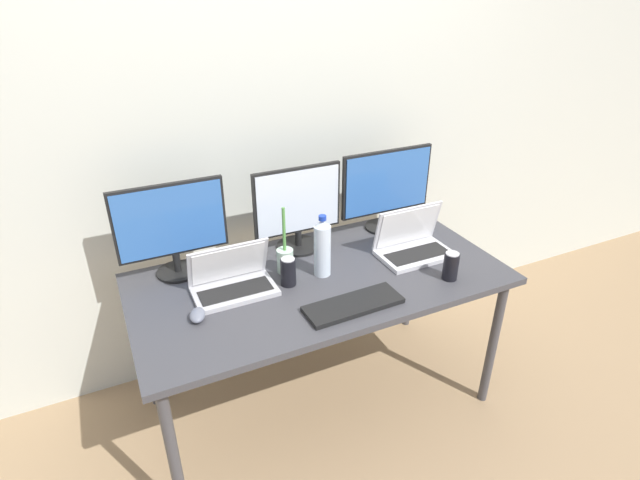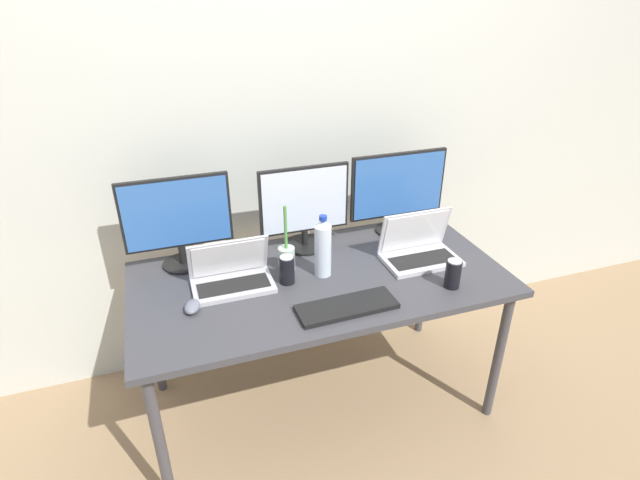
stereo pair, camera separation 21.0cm
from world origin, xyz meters
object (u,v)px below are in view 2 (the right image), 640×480
at_px(monitor_left, 177,219).
at_px(soda_can_by_laptop, 453,274).
at_px(mouse_by_keyboard, 192,307).
at_px(keyboard_main, 347,307).
at_px(water_bottle, 323,248).
at_px(bamboo_vase, 287,257).
at_px(laptop_silver, 231,275).
at_px(laptop_secondary, 418,249).
at_px(monitor_center, 304,206).
at_px(work_desk, 320,288).
at_px(monitor_right, 398,190).
at_px(soda_can_near_keyboard, 287,270).

relative_size(monitor_left, soda_can_by_laptop, 3.72).
bearing_deg(monitor_left, mouse_by_keyboard, -90.25).
bearing_deg(keyboard_main, mouse_by_keyboard, 160.87).
distance_m(water_bottle, bamboo_vase, 0.18).
relative_size(laptop_silver, mouse_by_keyboard, 3.62).
bearing_deg(water_bottle, soda_can_by_laptop, -29.41).
bearing_deg(keyboard_main, soda_can_by_laptop, -0.65).
bearing_deg(soda_can_by_laptop, mouse_by_keyboard, 170.32).
height_order(keyboard_main, water_bottle, water_bottle).
bearing_deg(laptop_secondary, monitor_center, 147.92).
distance_m(water_bottle, soda_can_by_laptop, 0.56).
distance_m(monitor_center, laptop_silver, 0.49).
bearing_deg(keyboard_main, laptop_secondary, 28.38).
relative_size(work_desk, monitor_left, 3.46).
height_order(monitor_right, water_bottle, monitor_right).
bearing_deg(soda_can_by_laptop, monitor_left, 152.35).
relative_size(laptop_silver, bamboo_vase, 1.09).
relative_size(monitor_left, monitor_right, 0.95).
distance_m(monitor_left, monitor_right, 1.06).
distance_m(keyboard_main, soda_can_near_keyboard, 0.32).
relative_size(laptop_silver, laptop_secondary, 0.99).
bearing_deg(work_desk, soda_can_near_keyboard, 179.33).
bearing_deg(soda_can_near_keyboard, laptop_silver, 166.68).
distance_m(monitor_right, laptop_secondary, 0.34).
distance_m(keyboard_main, mouse_by_keyboard, 0.61).
height_order(water_bottle, bamboo_vase, bamboo_vase).
xyz_separation_m(laptop_silver, soda_can_near_keyboard, (0.23, -0.05, 0.01)).
bearing_deg(work_desk, monitor_center, 85.80).
xyz_separation_m(monitor_left, water_bottle, (0.57, -0.28, -0.10)).
distance_m(laptop_silver, mouse_by_keyboard, 0.23).
bearing_deg(mouse_by_keyboard, soda_can_by_laptop, 6.65).
xyz_separation_m(mouse_by_keyboard, soda_can_near_keyboard, (0.41, 0.08, 0.04)).
bearing_deg(work_desk, monitor_right, 29.31).
relative_size(mouse_by_keyboard, bamboo_vase, 0.30).
bearing_deg(laptop_silver, keyboard_main, -38.73).
height_order(soda_can_by_laptop, bamboo_vase, bamboo_vase).
xyz_separation_m(laptop_silver, mouse_by_keyboard, (-0.18, -0.13, -0.03)).
relative_size(monitor_left, monitor_center, 1.09).
bearing_deg(monitor_center, monitor_right, -0.28).
xyz_separation_m(work_desk, laptop_secondary, (0.48, -0.00, 0.11)).
distance_m(monitor_center, bamboo_vase, 0.27).
bearing_deg(water_bottle, monitor_center, 89.36).
bearing_deg(work_desk, mouse_by_keyboard, -172.06).
distance_m(keyboard_main, soda_can_by_laptop, 0.48).
relative_size(work_desk, monitor_center, 3.77).
xyz_separation_m(laptop_secondary, bamboo_vase, (-0.60, 0.11, 0.01)).
relative_size(monitor_right, bamboo_vase, 1.60).
relative_size(keyboard_main, mouse_by_keyboard, 4.29).
distance_m(monitor_center, soda_can_near_keyboard, 0.36).
relative_size(laptop_silver, soda_can_by_laptop, 2.68).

